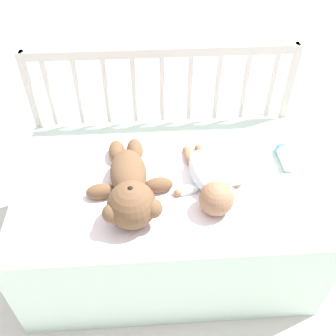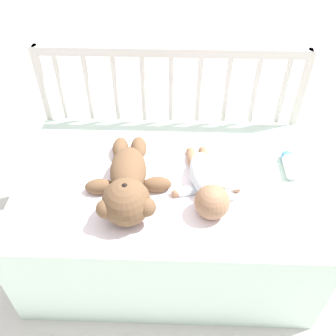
# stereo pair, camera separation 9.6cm
# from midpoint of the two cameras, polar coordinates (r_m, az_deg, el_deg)

# --- Properties ---
(ground_plane) EXTENTS (12.00, 12.00, 0.00)m
(ground_plane) POSITION_cam_midpoint_polar(r_m,az_deg,el_deg) (1.73, 1.62, -12.07)
(ground_plane) COLOR silver
(crib_mattress) EXTENTS (1.12, 0.70, 0.44)m
(crib_mattress) POSITION_cam_midpoint_polar(r_m,az_deg,el_deg) (1.55, 1.78, -7.47)
(crib_mattress) COLOR silver
(crib_mattress) RESTS_ON ground_plane
(crib_rail) EXTENTS (1.12, 0.04, 0.78)m
(crib_rail) POSITION_cam_midpoint_polar(r_m,az_deg,el_deg) (1.61, 2.19, 10.48)
(crib_rail) COLOR beige
(crib_rail) RESTS_ON ground_plane
(blanket) EXTENTS (0.80, 0.57, 0.01)m
(blanket) POSITION_cam_midpoint_polar(r_m,az_deg,el_deg) (1.38, 0.71, -2.06)
(blanket) COLOR white
(blanket) RESTS_ON crib_mattress
(teddy_bear) EXTENTS (0.31, 0.47, 0.16)m
(teddy_bear) POSITION_cam_midpoint_polar(r_m,az_deg,el_deg) (1.28, -4.07, -2.53)
(teddy_bear) COLOR brown
(teddy_bear) RESTS_ON crib_mattress
(baby) EXTENTS (0.27, 0.38, 0.12)m
(baby) POSITION_cam_midpoint_polar(r_m,az_deg,el_deg) (1.32, 7.97, -2.40)
(baby) COLOR white
(baby) RESTS_ON crib_mattress
(baby_bottle) EXTENTS (0.05, 0.14, 0.05)m
(baby_bottle) POSITION_cam_midpoint_polar(r_m,az_deg,el_deg) (1.51, 19.72, 0.61)
(baby_bottle) COLOR white
(baby_bottle) RESTS_ON crib_mattress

